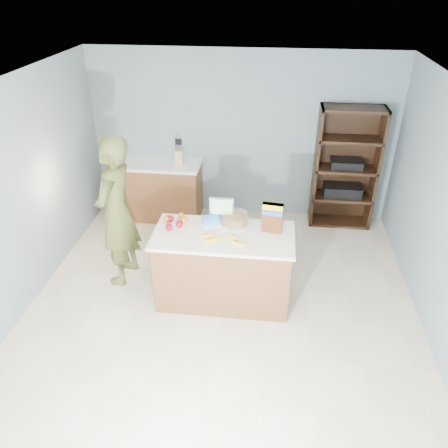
# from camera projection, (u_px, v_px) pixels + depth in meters

# --- Properties ---
(floor) EXTENTS (4.50, 5.00, 0.02)m
(floor) POSITION_uv_depth(u_px,v_px,m) (220.00, 314.00, 5.00)
(floor) COLOR beige
(floor) RESTS_ON ground
(walls) EXTENTS (4.52, 5.02, 2.51)m
(walls) POSITION_uv_depth(u_px,v_px,m) (220.00, 184.00, 4.16)
(walls) COLOR gray
(walls) RESTS_ON ground
(counter_peninsula) EXTENTS (1.56, 0.76, 0.90)m
(counter_peninsula) POSITION_uv_depth(u_px,v_px,m) (223.00, 270.00, 5.05)
(counter_peninsula) COLOR brown
(counter_peninsula) RESTS_ON ground
(back_cabinet) EXTENTS (1.24, 0.62, 0.90)m
(back_cabinet) POSITION_uv_depth(u_px,v_px,m) (161.00, 189.00, 6.77)
(back_cabinet) COLOR brown
(back_cabinet) RESTS_ON ground
(shelving_unit) EXTENTS (0.90, 0.40, 1.80)m
(shelving_unit) POSITION_uv_depth(u_px,v_px,m) (345.00, 170.00, 6.41)
(shelving_unit) COLOR black
(shelving_unit) RESTS_ON ground
(person) EXTENTS (0.52, 0.73, 1.88)m
(person) POSITION_uv_depth(u_px,v_px,m) (117.00, 212.00, 5.15)
(person) COLOR #4A4F23
(person) RESTS_ON ground
(knife_block) EXTENTS (0.12, 0.10, 0.31)m
(knife_block) POSITION_uv_depth(u_px,v_px,m) (179.00, 156.00, 6.44)
(knife_block) COLOR tan
(knife_block) RESTS_ON back_cabinet
(envelopes) EXTENTS (0.48, 0.23, 0.00)m
(envelopes) POSITION_uv_depth(u_px,v_px,m) (222.00, 228.00, 4.91)
(envelopes) COLOR white
(envelopes) RESTS_ON counter_peninsula
(bananas) EXTENTS (0.53, 0.25, 0.04)m
(bananas) POSITION_uv_depth(u_px,v_px,m) (223.00, 239.00, 4.67)
(bananas) COLOR yellow
(bananas) RESTS_ON counter_peninsula
(apples) EXTENTS (0.21, 0.27, 0.08)m
(apples) POSITION_uv_depth(u_px,v_px,m) (173.00, 223.00, 4.92)
(apples) COLOR maroon
(apples) RESTS_ON counter_peninsula
(oranges) EXTENTS (0.27, 0.19, 0.07)m
(oranges) POSITION_uv_depth(u_px,v_px,m) (177.00, 218.00, 5.03)
(oranges) COLOR orange
(oranges) RESTS_ON counter_peninsula
(blue_carton) EXTENTS (0.21, 0.17, 0.08)m
(blue_carton) POSITION_uv_depth(u_px,v_px,m) (211.00, 220.00, 4.98)
(blue_carton) COLOR blue
(blue_carton) RESTS_ON counter_peninsula
(salad_bowl) EXTENTS (0.30, 0.30, 0.13)m
(salad_bowl) POSITION_uv_depth(u_px,v_px,m) (235.00, 219.00, 4.97)
(salad_bowl) COLOR #267219
(salad_bowl) RESTS_ON counter_peninsula
(tv) EXTENTS (0.28, 0.12, 0.28)m
(tv) POSITION_uv_depth(u_px,v_px,m) (221.00, 207.00, 5.00)
(tv) COLOR silver
(tv) RESTS_ON counter_peninsula
(cereal_box) EXTENTS (0.24, 0.11, 0.34)m
(cereal_box) POSITION_uv_depth(u_px,v_px,m) (272.00, 216.00, 4.75)
(cereal_box) COLOR #592B14
(cereal_box) RESTS_ON counter_peninsula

